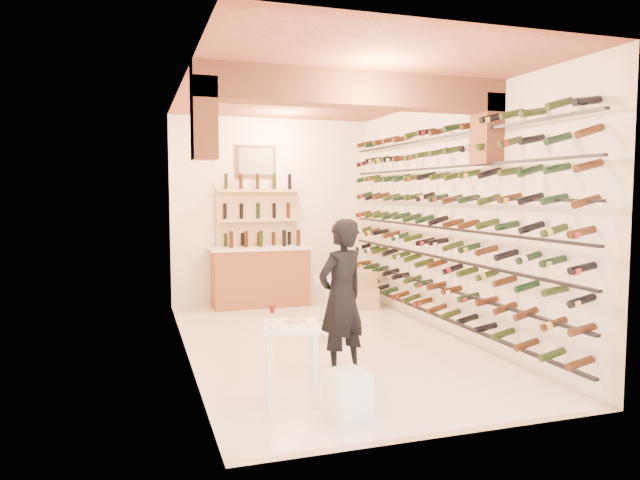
# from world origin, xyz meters

# --- Properties ---
(ground) EXTENTS (6.00, 6.00, 0.00)m
(ground) POSITION_xyz_m (0.00, 0.00, 0.00)
(ground) COLOR white
(ground) RESTS_ON ground
(room_shell) EXTENTS (3.52, 6.02, 3.21)m
(room_shell) POSITION_xyz_m (0.00, -0.26, 2.25)
(room_shell) COLOR white
(room_shell) RESTS_ON ground
(wine_rack) EXTENTS (0.32, 5.70, 2.56)m
(wine_rack) POSITION_xyz_m (1.53, 0.00, 1.55)
(wine_rack) COLOR black
(wine_rack) RESTS_ON ground
(back_counter) EXTENTS (1.70, 0.62, 1.29)m
(back_counter) POSITION_xyz_m (-0.30, 2.65, 0.53)
(back_counter) COLOR #99552F
(back_counter) RESTS_ON ground
(back_shelving) EXTENTS (1.40, 0.31, 2.73)m
(back_shelving) POSITION_xyz_m (-0.30, 2.89, 1.17)
(back_shelving) COLOR #DCB37B
(back_shelving) RESTS_ON ground
(tasting_table) EXTENTS (0.60, 0.60, 0.88)m
(tasting_table) POSITION_xyz_m (-0.97, -1.87, 0.60)
(tasting_table) COLOR white
(tasting_table) RESTS_ON ground
(white_stool) EXTENTS (0.39, 0.39, 0.40)m
(white_stool) POSITION_xyz_m (-0.61, -2.38, 0.20)
(white_stool) COLOR white
(white_stool) RESTS_ON ground
(person) EXTENTS (0.71, 0.61, 1.65)m
(person) POSITION_xyz_m (-0.27, -1.27, 0.83)
(person) COLOR black
(person) RESTS_ON ground
(chrome_barstool) EXTENTS (0.43, 0.43, 0.84)m
(chrome_barstool) POSITION_xyz_m (0.05, 0.13, 0.48)
(chrome_barstool) COLOR silver
(chrome_barstool) RESTS_ON ground
(crate_lower) EXTENTS (0.66, 0.54, 0.34)m
(crate_lower) POSITION_xyz_m (1.26, 1.99, 0.17)
(crate_lower) COLOR tan
(crate_lower) RESTS_ON ground
(crate_upper) EXTENTS (0.49, 0.35, 0.27)m
(crate_upper) POSITION_xyz_m (1.26, 1.99, 0.48)
(crate_upper) COLOR tan
(crate_upper) RESTS_ON crate_lower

